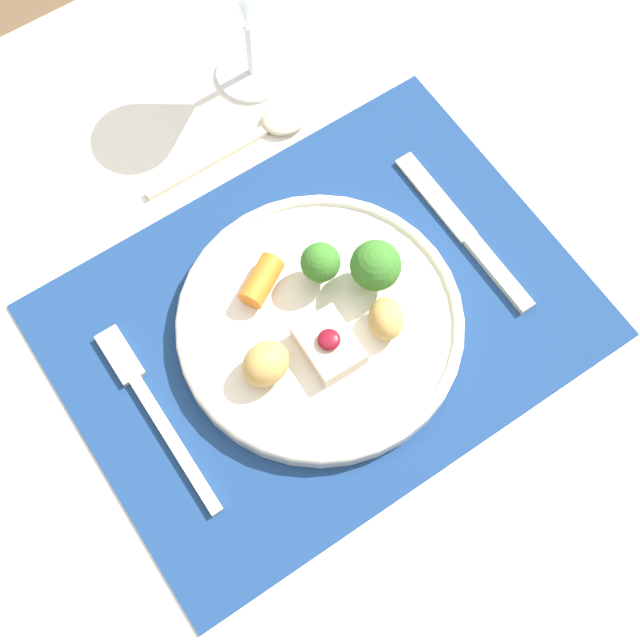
{
  "coord_description": "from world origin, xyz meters",
  "views": [
    {
      "loc": [
        -0.19,
        -0.28,
        1.56
      ],
      "look_at": [
        -0.01,
        -0.01,
        0.78
      ],
      "focal_mm": 50.0,
      "sensor_mm": 36.0,
      "label": 1
    }
  ],
  "objects": [
    {
      "name": "fork",
      "position": [
        -0.18,
        0.02,
        0.76
      ],
      "size": [
        0.02,
        0.21,
        0.01
      ],
      "rotation": [
        0.0,
        0.0,
        0.0
      ],
      "color": "beige",
      "rests_on": "placemat"
    },
    {
      "name": "ground_plane",
      "position": [
        0.0,
        0.0,
        0.0
      ],
      "size": [
        8.0,
        8.0,
        0.0
      ],
      "primitive_type": "plane",
      "color": "brown"
    },
    {
      "name": "dinner_plate",
      "position": [
        -0.0,
        -0.01,
        0.77
      ],
      "size": [
        0.28,
        0.28,
        0.08
      ],
      "color": "silver",
      "rests_on": "placemat"
    },
    {
      "name": "spoon",
      "position": [
        0.08,
        0.22,
        0.76
      ],
      "size": [
        0.19,
        0.04,
        0.02
      ],
      "rotation": [
        0.0,
        0.0,
        0.07
      ],
      "color": "beige",
      "rests_on": "dining_table"
    },
    {
      "name": "knife",
      "position": [
        0.17,
        -0.01,
        0.76
      ],
      "size": [
        0.02,
        0.21,
        0.01
      ],
      "rotation": [
        0.0,
        0.0,
        0.01
      ],
      "color": "beige",
      "rests_on": "placemat"
    },
    {
      "name": "wine_glass_near",
      "position": [
        0.1,
        0.29,
        0.87
      ],
      "size": [
        0.09,
        0.09,
        0.17
      ],
      "color": "white",
      "rests_on": "dining_table"
    },
    {
      "name": "placemat",
      "position": [
        0.0,
        0.0,
        0.76
      ],
      "size": [
        0.5,
        0.37,
        0.0
      ],
      "primitive_type": "cube",
      "color": "navy",
      "rests_on": "dining_table"
    },
    {
      "name": "dining_table",
      "position": [
        0.0,
        0.0,
        0.65
      ],
      "size": [
        1.18,
        0.98,
        0.75
      ],
      "color": "white",
      "rests_on": "ground_plane"
    }
  ]
}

